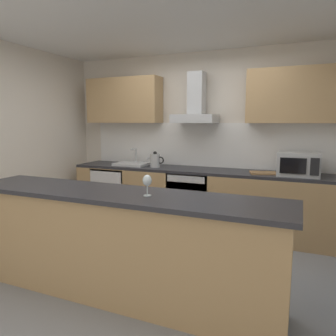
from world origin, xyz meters
name	(u,v)px	position (x,y,z in m)	size (l,w,h in m)	color
ground	(157,269)	(0.00, 0.00, -0.01)	(5.35, 4.41, 0.02)	gray
ceiling	(155,14)	(0.00, 0.00, 2.61)	(5.35, 4.41, 0.02)	white
wall_back	(205,140)	(0.00, 1.76, 1.30)	(5.35, 0.12, 2.60)	silver
wall_left	(0,143)	(-2.23, 0.00, 1.30)	(0.12, 4.41, 2.60)	silver
backsplash_tile	(203,145)	(0.00, 1.69, 1.23)	(3.69, 0.02, 0.66)	white
counter_back	(196,199)	(0.00, 1.38, 0.45)	(3.83, 0.60, 0.90)	tan
counter_island	(118,244)	(-0.10, -0.61, 0.49)	(3.02, 0.64, 0.97)	tan
upper_cabinets	(201,98)	(0.00, 1.53, 1.91)	(3.77, 0.32, 0.70)	tan
oven	(192,199)	(-0.06, 1.36, 0.46)	(0.60, 0.62, 0.80)	slate
refrigerator	(116,193)	(-1.36, 1.36, 0.43)	(0.58, 0.60, 0.85)	white
microwave	(298,164)	(1.35, 1.33, 1.05)	(0.50, 0.38, 0.30)	#B7BABC
sink	(132,164)	(-1.05, 1.37, 0.93)	(0.50, 0.40, 0.26)	silver
kettle	(155,160)	(-0.64, 1.32, 1.01)	(0.29, 0.15, 0.24)	#B7BABC
range_hood	(196,107)	(-0.06, 1.49, 1.79)	(0.62, 0.45, 0.72)	#B7BABC
wine_glass	(147,181)	(0.22, -0.64, 1.09)	(0.08, 0.08, 0.18)	silver
chopping_board	(263,173)	(0.94, 1.33, 0.91)	(0.34, 0.22, 0.02)	#9E7247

